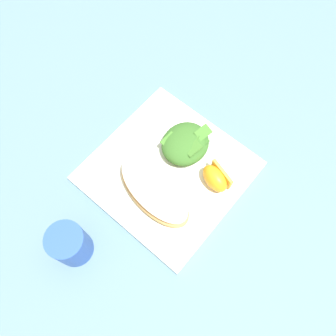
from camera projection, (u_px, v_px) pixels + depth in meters
The scene contains 6 objects.
ground at pixel (168, 173), 0.71m from camera, with size 3.00×3.00×0.00m, color slate.
white_plate at pixel (168, 172), 0.70m from camera, with size 0.28×0.28×0.02m, color white.
cheesy_pizza_bread at pixel (154, 191), 0.65m from camera, with size 0.10×0.18×0.04m.
green_salad_pile at pixel (185, 144), 0.69m from camera, with size 0.10×0.09×0.04m.
orange_wedge_front at pixel (216, 178), 0.66m from camera, with size 0.05×0.07×0.04m.
drinking_blue_cup at pixel (70, 244), 0.61m from camera, with size 0.07×0.07×0.09m, color #284CA3.
Camera 1 is at (-0.20, -0.17, 0.65)m, focal length 37.55 mm.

